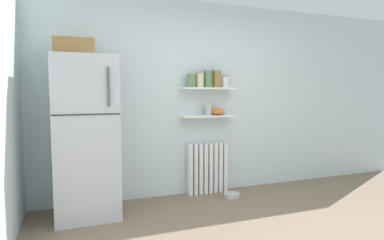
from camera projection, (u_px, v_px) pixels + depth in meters
The scene contains 14 objects.
ground_plane at pixel (258, 236), 3.15m from camera, with size 7.04×7.04×0.00m, color #7A6651.
back_wall at pixel (200, 99), 4.49m from camera, with size 7.04×0.10×2.60m, color silver.
refrigerator at pixel (85, 134), 3.62m from camera, with size 0.68×0.73×1.95m.
radiator at pixel (207, 168), 4.47m from camera, with size 0.57×0.12×0.70m.
wall_shelf_lower at pixel (208, 116), 4.38m from camera, with size 0.75×0.22×0.03m, color white.
wall_shelf_upper at pixel (208, 88), 4.35m from camera, with size 0.75×0.22×0.03m, color white.
storage_jar_0 at pixel (191, 80), 4.26m from camera, with size 0.12×0.12×0.19m.
storage_jar_1 at pixel (200, 80), 4.30m from camera, with size 0.11×0.11×0.20m.
storage_jar_2 at pixel (208, 79), 4.34m from camera, with size 0.11×0.11×0.24m.
storage_jar_3 at pixel (217, 79), 4.38m from camera, with size 0.12×0.12×0.24m.
storage_jar_4 at pixel (225, 82), 4.43m from camera, with size 0.08×0.08×0.17m.
vase at pixel (208, 109), 4.38m from camera, with size 0.09×0.09×0.16m, color #B2ADA8.
shelf_bowl at pixel (218, 112), 4.43m from camera, with size 0.20×0.20×0.09m, color orange.
pet_food_bowl at pixel (232, 195), 4.31m from camera, with size 0.22×0.22×0.05m, color #B7B7BC.
Camera 1 is at (-1.67, -2.13, 1.39)m, focal length 30.35 mm.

